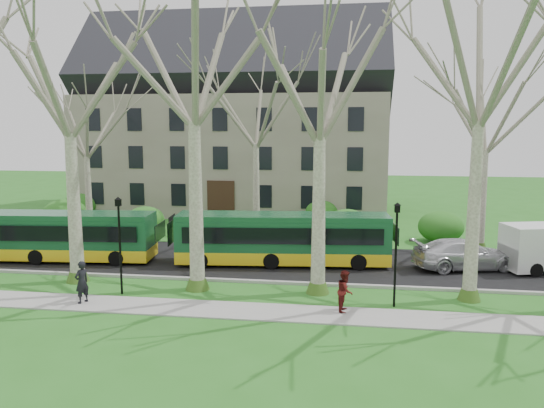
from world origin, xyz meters
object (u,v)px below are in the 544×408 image
at_px(pedestrian_a, 82,282).
at_px(pedestrian_b, 345,291).
at_px(sedan, 465,254).
at_px(bus_follow, 283,238).
at_px(bus_lead, 54,236).

distance_m(pedestrian_a, pedestrian_b, 11.04).
xyz_separation_m(pedestrian_a, pedestrian_b, (11.03, 0.55, -0.06)).
height_order(sedan, pedestrian_a, pedestrian_a).
relative_size(bus_follow, pedestrian_a, 6.28).
relative_size(bus_follow, pedestrian_b, 6.72).
xyz_separation_m(bus_follow, pedestrian_a, (-7.62, -7.54, -0.52)).
bearing_deg(pedestrian_b, bus_follow, 32.26).
bearing_deg(bus_lead, pedestrian_b, -25.37).
xyz_separation_m(bus_lead, sedan, (22.28, 1.29, -0.60)).
distance_m(bus_lead, pedestrian_b, 17.24).
bearing_deg(bus_lead, sedan, -1.47).
bearing_deg(bus_lead, bus_follow, -0.61).
relative_size(bus_lead, pedestrian_b, 6.55).
bearing_deg(bus_follow, bus_lead, 178.61).
bearing_deg(pedestrian_b, bus_lead, 75.68).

